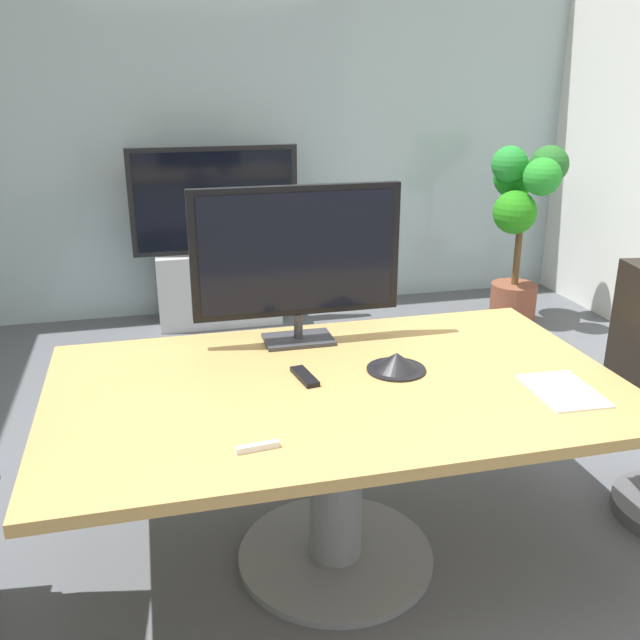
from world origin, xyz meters
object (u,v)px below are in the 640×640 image
object	(u,v)px
potted_plant	(522,211)
remote_control	(305,376)
wall_display_unit	(218,266)
conference_phone	(396,362)
conference_table	(337,428)
tv_monitor	(297,256)

from	to	relation	value
potted_plant	remote_control	xyz separation A→B (m)	(-2.13, -2.27, -0.08)
wall_display_unit	potted_plant	size ratio (longest dim) A/B	1.00
conference_phone	remote_control	bearing A→B (deg)	178.86
potted_plant	conference_phone	size ratio (longest dim) A/B	5.95
conference_table	remote_control	size ratio (longest dim) A/B	11.93
wall_display_unit	potted_plant	bearing A→B (deg)	-13.72
wall_display_unit	potted_plant	distance (m)	2.26
remote_control	conference_table	bearing A→B (deg)	-38.28
tv_monitor	wall_display_unit	bearing A→B (deg)	91.96
wall_display_unit	conference_phone	bearing A→B (deg)	-82.46
conference_table	tv_monitor	bearing A→B (deg)	96.19
conference_table	wall_display_unit	world-z (taller)	wall_display_unit
potted_plant	conference_phone	xyz separation A→B (m)	(-1.78, -2.28, -0.06)
potted_plant	tv_monitor	bearing A→B (deg)	-137.54
potted_plant	conference_phone	world-z (taller)	potted_plant
conference_table	conference_phone	size ratio (longest dim) A/B	9.22
conference_table	remote_control	bearing A→B (deg)	150.76
tv_monitor	conference_phone	distance (m)	0.58
conference_table	tv_monitor	world-z (taller)	tv_monitor
wall_display_unit	remote_control	bearing A→B (deg)	-89.48
potted_plant	remote_control	distance (m)	3.12
wall_display_unit	potted_plant	world-z (taller)	wall_display_unit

